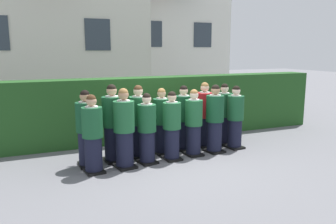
{
  "coord_description": "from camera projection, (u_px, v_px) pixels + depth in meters",
  "views": [
    {
      "loc": [
        -2.96,
        -6.78,
        2.45
      ],
      "look_at": [
        0.0,
        0.25,
        1.05
      ],
      "focal_mm": 35.99,
      "sensor_mm": 36.0,
      "label": 1
    }
  ],
  "objects": [
    {
      "name": "student_in_red_blazer",
      "position": [
        204.0,
        116.0,
        8.61
      ],
      "size": [
        0.46,
        0.54,
        1.66
      ],
      "color": "black",
      "rests_on": "ground"
    },
    {
      "name": "student_front_row_2",
      "position": [
        147.0,
        130.0,
        7.31
      ],
      "size": [
        0.43,
        0.53,
        1.56
      ],
      "color": "black",
      "rests_on": "ground"
    },
    {
      "name": "student_rear_row_0",
      "position": [
        86.0,
        130.0,
        7.12
      ],
      "size": [
        0.43,
        0.52,
        1.64
      ],
      "color": "black",
      "rests_on": "ground"
    },
    {
      "name": "student_rear_row_2",
      "position": [
        139.0,
        123.0,
        7.73
      ],
      "size": [
        0.44,
        0.52,
        1.68
      ],
      "color": "black",
      "rests_on": "ground"
    },
    {
      "name": "student_front_row_1",
      "position": [
        124.0,
        130.0,
        7.03
      ],
      "size": [
        0.46,
        0.54,
        1.69
      ],
      "color": "black",
      "rests_on": "ground"
    },
    {
      "name": "student_front_row_3",
      "position": [
        172.0,
        128.0,
        7.55
      ],
      "size": [
        0.41,
        0.48,
        1.56
      ],
      "color": "black",
      "rests_on": "ground"
    },
    {
      "name": "student_front_row_0",
      "position": [
        93.0,
        136.0,
        6.74
      ],
      "size": [
        0.42,
        0.53,
        1.6
      ],
      "color": "black",
      "rests_on": "ground"
    },
    {
      "name": "hedge",
      "position": [
        144.0,
        108.0,
        9.34
      ],
      "size": [
        10.99,
        0.7,
        1.73
      ],
      "color": "#214C1E",
      "rests_on": "ground"
    },
    {
      "name": "school_building_annex",
      "position": [
        45.0,
        19.0,
        12.6
      ],
      "size": [
        7.78,
        3.32,
        7.03
      ],
      "color": "beige",
      "rests_on": "ground"
    },
    {
      "name": "student_rear_row_3",
      "position": [
        162.0,
        123.0,
        8.02
      ],
      "size": [
        0.41,
        0.48,
        1.58
      ],
      "color": "black",
      "rests_on": "ground"
    },
    {
      "name": "student_front_row_5",
      "position": [
        215.0,
        120.0,
        8.12
      ],
      "size": [
        0.45,
        0.52,
        1.65
      ],
      "color": "black",
      "rests_on": "ground"
    },
    {
      "name": "student_rear_row_1",
      "position": [
        113.0,
        125.0,
        7.42
      ],
      "size": [
        0.45,
        0.53,
        1.73
      ],
      "color": "black",
      "rests_on": "ground"
    },
    {
      "name": "ground_plane",
      "position": [
        172.0,
        159.0,
        7.72
      ],
      "size": [
        60.0,
        60.0,
        0.0
      ],
      "primitive_type": "plane",
      "color": "slate"
    },
    {
      "name": "school_building_main",
      "position": [
        161.0,
        30.0,
        16.73
      ],
      "size": [
        5.81,
        4.27,
        6.72
      ],
      "color": "silver",
      "rests_on": "ground"
    },
    {
      "name": "student_front_row_6",
      "position": [
        235.0,
        119.0,
        8.46
      ],
      "size": [
        0.41,
        0.49,
        1.59
      ],
      "color": "black",
      "rests_on": "ground"
    },
    {
      "name": "student_rear_row_6",
      "position": [
        224.0,
        115.0,
        8.86
      ],
      "size": [
        0.42,
        0.52,
        1.6
      ],
      "color": "black",
      "rests_on": "ground"
    },
    {
      "name": "student_front_row_4",
      "position": [
        194.0,
        124.0,
        7.88
      ],
      "size": [
        0.41,
        0.51,
        1.57
      ],
      "color": "black",
      "rests_on": "ground"
    },
    {
      "name": "student_rear_row_4",
      "position": [
        183.0,
        119.0,
        8.31
      ],
      "size": [
        0.42,
        0.51,
        1.61
      ],
      "color": "black",
      "rests_on": "ground"
    }
  ]
}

